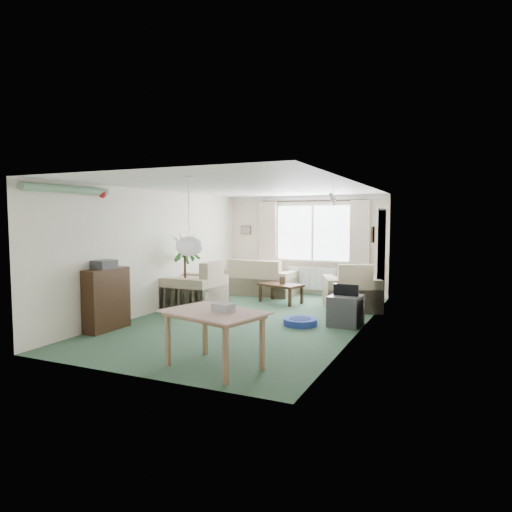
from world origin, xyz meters
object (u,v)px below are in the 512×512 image
at_px(bookshelf, 107,299).
at_px(pet_bed, 300,322).
at_px(coffee_table, 281,293).
at_px(houseplant, 185,270).
at_px(dining_table, 214,340).
at_px(armchair_corner, 351,286).
at_px(sofa, 260,277).
at_px(armchair_left, 194,285).
at_px(tv_cube, 346,311).

bearing_deg(bookshelf, pet_bed, 30.99).
xyz_separation_m(coffee_table, houseplant, (-1.56, -1.41, 0.59)).
xyz_separation_m(dining_table, pet_bed, (0.24, 2.59, -0.29)).
bearing_deg(bookshelf, armchair_corner, 46.66).
height_order(sofa, armchair_corner, armchair_corner).
height_order(bookshelf, pet_bed, bookshelf).
relative_size(coffee_table, dining_table, 0.84).
height_order(armchair_corner, dining_table, armchair_corner).
xyz_separation_m(armchair_left, tv_cube, (3.20, -0.25, -0.22)).
bearing_deg(armchair_corner, sofa, -43.68).
xyz_separation_m(armchair_corner, houseplant, (-3.12, -1.33, 0.32)).
bearing_deg(armchair_left, dining_table, 35.39).
relative_size(armchair_corner, bookshelf, 1.04).
relative_size(armchair_corner, armchair_left, 0.98).
bearing_deg(tv_cube, houseplant, -179.67).
distance_m(bookshelf, dining_table, 2.76).
relative_size(armchair_corner, tv_cube, 1.86).
distance_m(sofa, tv_cube, 3.64).
distance_m(bookshelf, houseplant, 2.10).
distance_m(armchair_corner, bookshelf, 4.75).
relative_size(armchair_corner, dining_table, 0.97).
distance_m(sofa, armchair_left, 2.27).
height_order(armchair_left, houseplant, houseplant).
relative_size(sofa, pet_bed, 2.92).
bearing_deg(armchair_corner, houseplant, 1.29).
height_order(sofa, dining_table, sofa).
xyz_separation_m(coffee_table, pet_bed, (1.07, -1.85, -0.15)).
xyz_separation_m(armchair_corner, tv_cube, (0.22, -1.47, -0.22)).
xyz_separation_m(armchair_left, bookshelf, (-0.34, -2.18, 0.03)).
relative_size(houseplant, pet_bed, 2.72).
distance_m(coffee_table, tv_cube, 2.37).
bearing_deg(armchair_corner, bookshelf, 23.94).
xyz_separation_m(sofa, bookshelf, (-0.86, -4.39, 0.09)).
height_order(bookshelf, dining_table, bookshelf).
bearing_deg(pet_bed, armchair_corner, 74.34).
bearing_deg(coffee_table, tv_cube, -40.68).
bearing_deg(bookshelf, dining_table, -19.55).
relative_size(armchair_left, houseplant, 0.68).
bearing_deg(armchair_corner, pet_bed, 52.54).
bearing_deg(dining_table, sofa, 107.80).
bearing_deg(bookshelf, coffee_table, 64.26).
relative_size(bookshelf, tv_cube, 1.79).
distance_m(armchair_corner, dining_table, 4.43).
xyz_separation_m(armchair_left, houseplant, (-0.15, -0.11, 0.31)).
relative_size(armchair_left, bookshelf, 1.06).
relative_size(armchair_corner, pet_bed, 1.83).
distance_m(bookshelf, tv_cube, 4.04).
height_order(armchair_left, dining_table, armchair_left).
bearing_deg(houseplant, coffee_table, 42.13).
xyz_separation_m(tv_cube, pet_bed, (-0.72, -0.30, -0.20)).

